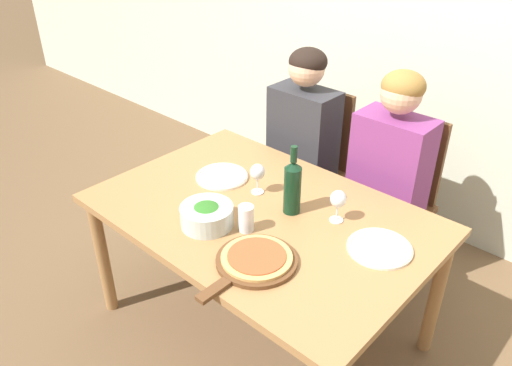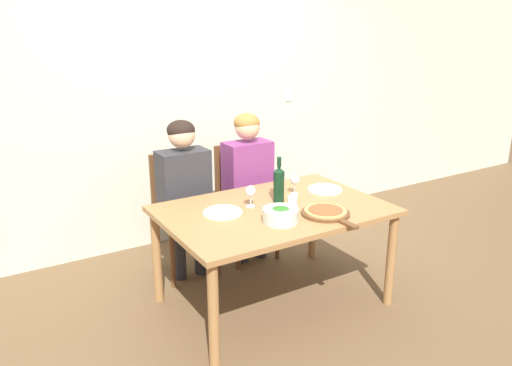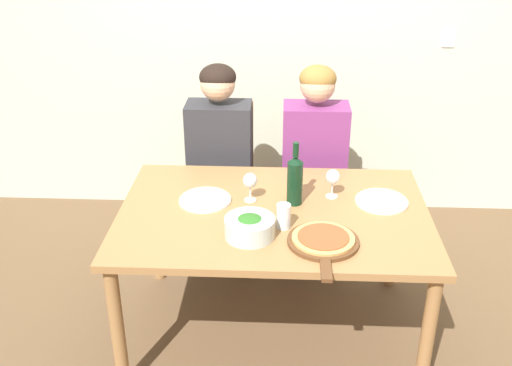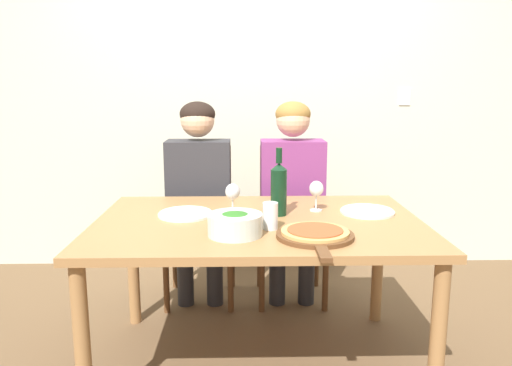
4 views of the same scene
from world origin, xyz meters
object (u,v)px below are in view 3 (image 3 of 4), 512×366
Objects in this scene: chair_left at (222,174)px; wine_glass_right at (333,178)px; person_man at (315,148)px; chair_right at (312,176)px; dinner_plate_right at (382,201)px; dinner_plate_left at (205,199)px; water_tumbler at (284,216)px; pizza_on_board at (323,241)px; wine_bottle at (295,179)px; broccoli_bowl at (250,227)px; person_woman at (219,147)px; wine_glass_left at (250,182)px.

chair_left is 6.31× the size of wine_glass_right.
wine_glass_right is (0.06, -0.56, 0.08)m from person_man.
chair_right is 3.65× the size of dinner_plate_right.
dinner_plate_left is 0.46m from water_tumbler.
water_tumbler is at bearing 142.58° from pizza_on_board.
wine_bottle is at bearing 0.27° from dinner_plate_left.
chair_left reaches higher than dinner_plate_right.
water_tumbler is (-0.18, -0.87, 0.03)m from person_man.
chair_right is at bearing 80.33° from wine_bottle.
person_man is 0.68m from dinner_plate_right.
person_man is 4.74× the size of dinner_plate_left.
broccoli_bowl is (-0.33, -0.95, 0.02)m from person_man.
chair_right is 0.96m from dinner_plate_left.
dinner_plate_right is 2.22× the size of water_tumbler.
wine_bottle is at bearing 58.03° from broccoli_bowl.
pizza_on_board reaches higher than dinner_plate_right.
wine_bottle is at bearing -55.20° from person_woman.
chair_right reaches higher than water_tumbler.
person_man is 1.00m from pizza_on_board.
wine_bottle is 0.71× the size of pizza_on_board.
person_man is 0.56m from wine_glass_right.
person_woman is (-0.57, -0.11, 0.23)m from chair_right.
person_woman is 0.57m from person_man.
person_woman reaches higher than water_tumbler.
chair_left reaches higher than broccoli_bowl.
water_tumbler is (0.17, -0.25, -0.05)m from wine_glass_left.
chair_left is 2.08× the size of pizza_on_board.
water_tumbler reaches higher than dinner_plate_left.
dinner_plate_left is 0.88m from dinner_plate_right.
dinner_plate_left is (-0.24, 0.32, -0.04)m from broccoli_bowl.
chair_right is 2.94× the size of wine_bottle.
person_man is 3.83× the size of wine_bottle.
person_man reaches higher than wine_glass_left.
wine_glass_left is at bearing 4.41° from dinner_plate_left.
wine_glass_left reaches higher than pizza_on_board.
dinner_plate_right is 0.56m from water_tumbler.
chair_right is at bearing 0.00° from chair_left.
water_tumbler is (-0.05, -0.24, -0.07)m from wine_bottle.
chair_right is at bearing 52.57° from dinner_plate_left.
person_man is 4.74× the size of dinner_plate_right.
person_man is 5.44× the size of broccoli_bowl.
water_tumbler is at bearing -127.60° from wine_glass_right.
dinner_plate_right is 0.57× the size of pizza_on_board.
chair_right is 3.65× the size of dinner_plate_left.
wine_glass_left is (0.22, -0.73, 0.31)m from chair_left.
chair_left is 4.18× the size of broccoli_bowl.
dinner_plate_left is at bearing 148.86° from water_tumbler.
chair_right is 1.15m from broccoli_bowl.
wine_bottle is 0.41m from pizza_on_board.
chair_right is at bearing 90.00° from person_man.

